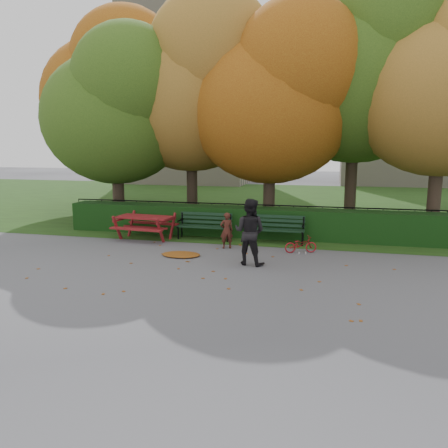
% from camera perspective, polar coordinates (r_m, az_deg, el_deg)
% --- Properties ---
extents(ground, '(90.00, 90.00, 0.00)m').
position_cam_1_polar(ground, '(10.93, -1.36, -6.26)').
color(ground, slate).
rests_on(ground, ground).
extents(grass_strip, '(90.00, 90.00, 0.00)m').
position_cam_1_polar(grass_strip, '(24.47, 7.21, 2.85)').
color(grass_strip, '#1E3813').
rests_on(grass_strip, ground).
extents(building_left, '(10.00, 7.00, 15.00)m').
position_cam_1_polar(building_left, '(38.23, -4.43, 16.77)').
color(building_left, '#B4A690').
rests_on(building_left, ground).
extents(building_right, '(9.00, 6.00, 12.00)m').
position_cam_1_polar(building_right, '(38.59, 22.20, 13.77)').
color(building_right, '#B4A690').
rests_on(building_right, ground).
extents(hedge, '(13.00, 0.90, 1.00)m').
position_cam_1_polar(hedge, '(15.09, 3.08, 0.28)').
color(hedge, black).
rests_on(hedge, ground).
extents(iron_fence, '(14.00, 0.04, 1.02)m').
position_cam_1_polar(iron_fence, '(15.86, 3.62, 0.89)').
color(iron_fence, black).
rests_on(iron_fence, ground).
extents(tree_a, '(5.88, 5.60, 7.48)m').
position_cam_1_polar(tree_a, '(17.64, -13.46, 14.55)').
color(tree_a, '#30231C').
rests_on(tree_a, ground).
extents(tree_b, '(6.72, 6.40, 8.79)m').
position_cam_1_polar(tree_b, '(17.79, -3.48, 17.62)').
color(tree_b, '#30231C').
rests_on(tree_b, ground).
extents(tree_c, '(6.30, 6.00, 8.00)m').
position_cam_1_polar(tree_c, '(16.28, 7.23, 16.21)').
color(tree_c, '#30231C').
rests_on(tree_c, ground).
extents(tree_d, '(7.14, 6.80, 9.58)m').
position_cam_1_polar(tree_d, '(17.62, 18.30, 19.12)').
color(tree_d, '#30231C').
rests_on(tree_d, ground).
extents(tree_f, '(6.93, 6.60, 9.19)m').
position_cam_1_polar(tree_f, '(21.88, -13.79, 16.72)').
color(tree_f, '#30231C').
rests_on(tree_f, ground).
extents(bench_left, '(1.80, 0.57, 0.88)m').
position_cam_1_polar(bench_left, '(14.62, -2.51, 0.04)').
color(bench_left, black).
rests_on(bench_left, ground).
extents(bench_right, '(1.80, 0.57, 0.88)m').
position_cam_1_polar(bench_right, '(14.15, 6.86, -0.37)').
color(bench_right, black).
rests_on(bench_right, ground).
extents(picnic_table, '(1.94, 1.62, 0.89)m').
position_cam_1_polar(picnic_table, '(14.80, -10.28, 0.35)').
color(picnic_table, maroon).
rests_on(picnic_table, ground).
extents(leaf_pile, '(1.30, 1.09, 0.08)m').
position_cam_1_polar(leaf_pile, '(12.53, -5.64, -3.97)').
color(leaf_pile, maroon).
rests_on(leaf_pile, ground).
extents(leaf_scatter, '(9.00, 5.70, 0.01)m').
position_cam_1_polar(leaf_scatter, '(11.20, -0.96, -5.81)').
color(leaf_scatter, maroon).
rests_on(leaf_scatter, ground).
extents(child, '(0.48, 0.41, 1.11)m').
position_cam_1_polar(child, '(13.27, 0.34, -0.85)').
color(child, '#461E16').
rests_on(child, ground).
extents(adult, '(0.97, 0.83, 1.75)m').
position_cam_1_polar(adult, '(11.43, 3.36, -1.02)').
color(adult, black).
rests_on(adult, ground).
extents(bicycle, '(0.99, 0.61, 0.49)m').
position_cam_1_polar(bicycle, '(12.96, 9.98, -2.66)').
color(bicycle, maroon).
rests_on(bicycle, ground).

